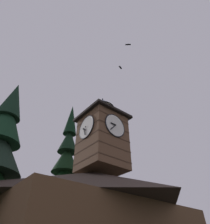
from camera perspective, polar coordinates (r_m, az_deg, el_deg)
name	(u,v)px	position (r m, az deg, el deg)	size (l,w,h in m)	color
building_main	(91,222)	(16.98, -4.15, -29.13)	(14.34, 11.35, 7.79)	brown
clock_tower	(102,136)	(19.21, -0.81, -7.00)	(4.38, 4.38, 8.27)	brown
pine_tree_behind	(62,192)	(23.41, -12.23, -21.78)	(5.30, 5.30, 19.28)	#473323
moon	(55,185)	(56.23, -14.13, -19.72)	(2.05, 2.05, 2.05)	silver
flying_bird_high	(128,45)	(22.33, 6.69, 18.80)	(0.53, 0.49, 0.11)	black
flying_bird_low	(120,67)	(22.12, 4.45, 12.74)	(0.50, 0.28, 0.12)	black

